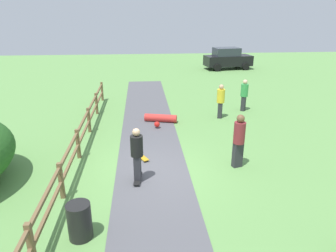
{
  "coord_description": "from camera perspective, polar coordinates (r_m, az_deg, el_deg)",
  "views": [
    {
      "loc": [
        -0.28,
        -9.07,
        5.01
      ],
      "look_at": [
        0.66,
        1.61,
        1.0
      ],
      "focal_mm": 33.02,
      "sensor_mm": 36.0,
      "label": 1
    }
  ],
  "objects": [
    {
      "name": "ground_plane",
      "position": [
        10.37,
        -2.9,
        -8.43
      ],
      "size": [
        60.0,
        60.0,
        0.0
      ],
      "primitive_type": "plane",
      "color": "#60934C"
    },
    {
      "name": "asphalt_path",
      "position": [
        10.36,
        -2.9,
        -8.38
      ],
      "size": [
        2.4,
        28.0,
        0.02
      ],
      "primitive_type": "cube",
      "color": "#515156",
      "rests_on": "ground_plane"
    },
    {
      "name": "wooden_fence",
      "position": [
        10.32,
        -17.61,
        -5.42
      ],
      "size": [
        0.12,
        18.12,
        1.1
      ],
      "color": "brown",
      "rests_on": "ground_plane"
    },
    {
      "name": "trash_bin",
      "position": [
        7.74,
        -16.01,
        -16.51
      ],
      "size": [
        0.56,
        0.56,
        0.9
      ],
      "primitive_type": "cylinder",
      "color": "black",
      "rests_on": "ground_plane"
    },
    {
      "name": "skater_riding",
      "position": [
        9.42,
        -5.75,
        -4.87
      ],
      "size": [
        0.42,
        0.82,
        1.74
      ],
      "color": "black",
      "rests_on": "asphalt_path"
    },
    {
      "name": "skater_fallen",
      "position": [
        14.71,
        -1.42,
        1.39
      ],
      "size": [
        1.58,
        1.36,
        0.36
      ],
      "color": "red",
      "rests_on": "asphalt_path"
    },
    {
      "name": "skateboard_loose",
      "position": [
        11.21,
        -4.9,
        -5.62
      ],
      "size": [
        0.53,
        0.81,
        0.08
      ],
      "color": "#BF8C19",
      "rests_on": "asphalt_path"
    },
    {
      "name": "bystander_maroon",
      "position": [
        10.51,
        12.97,
        -2.24
      ],
      "size": [
        0.47,
        0.47,
        1.87
      ],
      "color": "#2D2D33",
      "rests_on": "ground_plane"
    },
    {
      "name": "bystander_green",
      "position": [
        16.81,
        13.88,
        5.8
      ],
      "size": [
        0.52,
        0.52,
        1.67
      ],
      "color": "#2D2D33",
      "rests_on": "ground_plane"
    },
    {
      "name": "bystander_yellow",
      "position": [
        15.4,
        9.69,
        4.81
      ],
      "size": [
        0.49,
        0.49,
        1.68
      ],
      "color": "#2D2D33",
      "rests_on": "ground_plane"
    },
    {
      "name": "parked_car_black",
      "position": [
        29.17,
        10.94,
        12.14
      ],
      "size": [
        4.4,
        2.45,
        1.92
      ],
      "color": "black",
      "rests_on": "ground_plane"
    }
  ]
}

